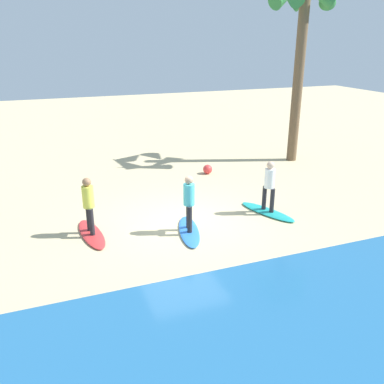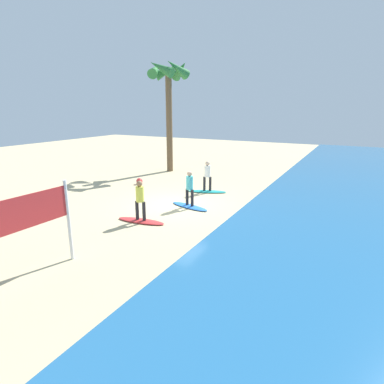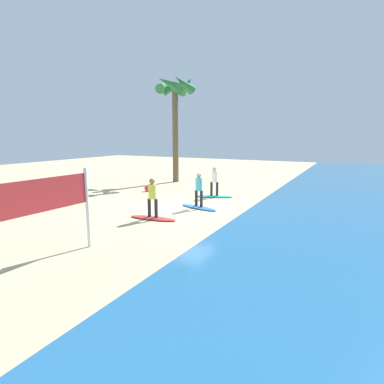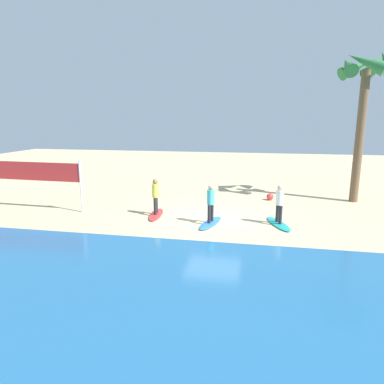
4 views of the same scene
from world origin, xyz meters
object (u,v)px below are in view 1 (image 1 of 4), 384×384
object	(u,v)px
surfer_blue	(189,199)
beach_ball	(208,169)
surfboard_red	(92,234)
surfboard_blue	(189,231)
surfer_teal	(269,183)
surfer_red	(88,202)
surfboard_teal	(267,212)
palm_tree	(304,14)

from	to	relation	value
surfer_blue	beach_ball	distance (m)	5.63
surfboard_red	beach_ball	bearing A→B (deg)	121.33
surfer_blue	surfboard_blue	bearing A→B (deg)	180.00
surfer_teal	beach_ball	world-z (taller)	surfer_teal
surfer_red	surfboard_teal	bearing A→B (deg)	175.95
surfer_blue	surfboard_red	size ratio (longest dim) A/B	0.78
surfer_red	beach_ball	bearing A→B (deg)	-142.50
surfer_red	palm_tree	size ratio (longest dim) A/B	0.21
beach_ball	palm_tree	bearing A→B (deg)	-172.98
surfer_teal	beach_ball	xyz separation A→B (m)	(0.21, -4.47, -0.85)
surfboard_teal	surfer_red	world-z (taller)	surfer_red
surfboard_teal	surfer_blue	distance (m)	3.05
surfer_teal	palm_tree	xyz separation A→B (m)	(-4.22, -5.01, 5.17)
surfer_blue	palm_tree	bearing A→B (deg)	-142.41
surfboard_teal	surfer_teal	distance (m)	0.99
surfer_teal	surfboard_blue	world-z (taller)	surfer_teal
beach_ball	surfboard_blue	bearing A→B (deg)	61.68
surfboard_red	palm_tree	distance (m)	12.42
surfer_red	palm_tree	bearing A→B (deg)	-154.63
surfboard_teal	surfboard_blue	size ratio (longest dim) A/B	1.00
surfer_blue	surfer_red	world-z (taller)	same
surfboard_teal	surfboard_blue	xyz separation A→B (m)	(2.85, 0.43, 0.00)
surfer_teal	surfboard_blue	size ratio (longest dim) A/B	0.78
surfboard_blue	beach_ball	distance (m)	5.57
surfboard_blue	surfboard_red	distance (m)	2.80
surfer_red	surfboard_blue	bearing A→B (deg)	162.86
beach_ball	surfboard_red	bearing A→B (deg)	37.50
surfboard_teal	palm_tree	bearing A→B (deg)	119.81
surfboard_red	beach_ball	distance (m)	6.70
surfer_teal	palm_tree	world-z (taller)	palm_tree
surfer_blue	surfboard_red	bearing A→B (deg)	-17.14
surfboard_teal	surfer_blue	xyz separation A→B (m)	(2.85, 0.43, 0.99)
surfer_blue	beach_ball	xyz separation A→B (m)	(-2.64, -4.90, -0.85)
surfboard_red	palm_tree	world-z (taller)	palm_tree
surfer_teal	surfer_blue	size ratio (longest dim) A/B	1.00
surfer_blue	surfer_teal	bearing A→B (deg)	-171.37
surfer_blue	beach_ball	size ratio (longest dim) A/B	4.29
surfer_blue	palm_tree	size ratio (longest dim) A/B	0.21
surfer_teal	surfer_blue	bearing A→B (deg)	8.63
surfboard_blue	surfer_blue	world-z (taller)	surfer_blue
surfboard_red	surfer_red	size ratio (longest dim) A/B	1.28
surfer_blue	surfboard_red	xyz separation A→B (m)	(2.67, -0.82, -0.99)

